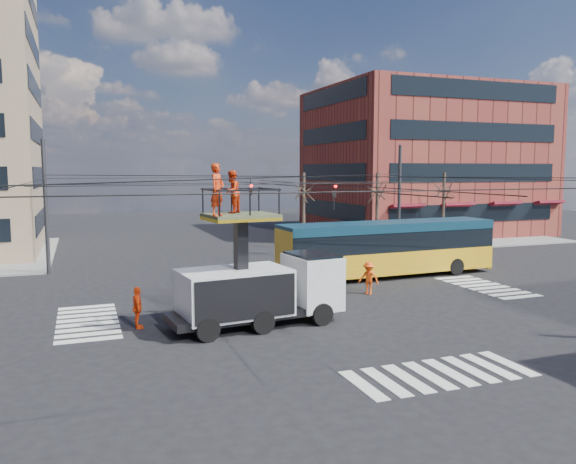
% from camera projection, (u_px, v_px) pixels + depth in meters
% --- Properties ---
extents(ground, '(120.00, 120.00, 0.00)m').
position_uv_depth(ground, '(312.00, 302.00, 26.46)').
color(ground, black).
rests_on(ground, ground).
extents(sidewalk_ne, '(18.00, 18.00, 0.12)m').
position_uv_depth(sidewalk_ne, '(430.00, 235.00, 53.29)').
color(sidewalk_ne, slate).
rests_on(sidewalk_ne, ground).
extents(crosswalks, '(22.40, 22.40, 0.02)m').
position_uv_depth(crosswalks, '(312.00, 302.00, 26.46)').
color(crosswalks, silver).
rests_on(crosswalks, ground).
extents(building_ne, '(20.06, 16.06, 14.00)m').
position_uv_depth(building_ne, '(423.00, 162.00, 55.63)').
color(building_ne, maroon).
rests_on(building_ne, ground).
extents(overhead_network, '(24.24, 24.24, 8.00)m').
position_uv_depth(overhead_network, '(308.00, 211.00, 26.34)').
color(overhead_network, '#2D2D30').
rests_on(overhead_network, ground).
extents(tree_a, '(2.00, 2.00, 6.00)m').
position_uv_depth(tree_a, '(304.00, 192.00, 40.26)').
color(tree_a, '#382B21').
rests_on(tree_a, ground).
extents(tree_b, '(2.00, 2.00, 6.00)m').
position_uv_depth(tree_b, '(377.00, 191.00, 42.33)').
color(tree_b, '#382B21').
rests_on(tree_b, ground).
extents(tree_c, '(2.00, 2.00, 6.00)m').
position_uv_depth(tree_c, '(444.00, 190.00, 44.41)').
color(tree_c, '#382B21').
rests_on(tree_c, ground).
extents(utility_truck, '(7.22, 3.28, 6.45)m').
position_uv_depth(utility_truck, '(260.00, 274.00, 22.35)').
color(utility_truck, black).
rests_on(utility_truck, ground).
extents(city_bus, '(13.33, 3.16, 3.20)m').
position_uv_depth(city_bus, '(388.00, 247.00, 32.60)').
color(city_bus, gold).
rests_on(city_bus, ground).
extents(traffic_cone, '(0.36, 0.36, 0.69)m').
position_uv_depth(traffic_cone, '(199.00, 311.00, 23.34)').
color(traffic_cone, '#F6580A').
rests_on(traffic_cone, ground).
extents(worker_ground, '(0.44, 0.99, 1.67)m').
position_uv_depth(worker_ground, '(137.00, 308.00, 21.96)').
color(worker_ground, '#FF4A10').
rests_on(worker_ground, ground).
extents(flagger, '(1.17, 1.19, 1.65)m').
position_uv_depth(flagger, '(369.00, 278.00, 28.03)').
color(flagger, '#FF4C10').
rests_on(flagger, ground).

